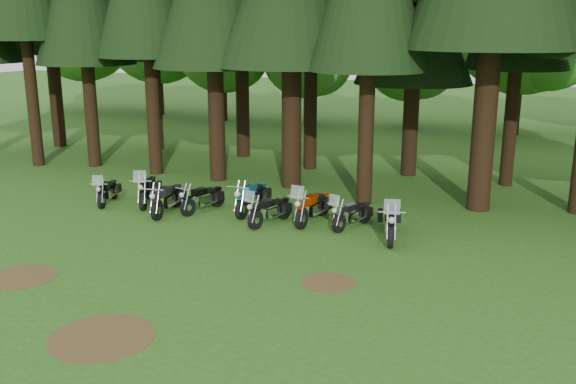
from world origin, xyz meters
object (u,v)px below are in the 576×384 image
(motorcycle_5, at_px, (270,211))
(motorcycle_6, at_px, (313,208))
(motorcycle_4, at_px, (252,198))
(motorcycle_8, at_px, (390,222))
(motorcycle_3, at_px, (203,199))
(motorcycle_2, at_px, (167,200))
(motorcycle_1, at_px, (148,191))
(motorcycle_0, at_px, (107,192))
(motorcycle_7, at_px, (352,215))

(motorcycle_5, height_order, motorcycle_6, motorcycle_6)
(motorcycle_4, distance_m, motorcycle_8, 5.15)
(motorcycle_8, bearing_deg, motorcycle_6, 151.06)
(motorcycle_3, xyz_separation_m, motorcycle_6, (3.98, 0.16, 0.07))
(motorcycle_2, height_order, motorcycle_4, motorcycle_4)
(motorcycle_4, bearing_deg, motorcycle_3, -163.57)
(motorcycle_2, relative_size, motorcycle_8, 0.96)
(motorcycle_6, bearing_deg, motorcycle_1, -172.62)
(motorcycle_0, xyz_separation_m, motorcycle_3, (3.72, 0.36, 0.01))
(motorcycle_1, relative_size, motorcycle_8, 0.95)
(motorcycle_6, xyz_separation_m, motorcycle_7, (1.36, -0.08, -0.07))
(motorcycle_5, bearing_deg, motorcycle_0, -164.12)
(motorcycle_5, relative_size, motorcycle_7, 1.05)
(motorcycle_3, height_order, motorcycle_5, motorcycle_5)
(motorcycle_4, height_order, motorcycle_7, motorcycle_7)
(motorcycle_4, xyz_separation_m, motorcycle_6, (2.33, -0.33, -0.01))
(motorcycle_3, xyz_separation_m, motorcycle_4, (1.65, 0.49, 0.07))
(motorcycle_0, height_order, motorcycle_1, motorcycle_1)
(motorcycle_6, bearing_deg, motorcycle_8, -8.07)
(motorcycle_2, xyz_separation_m, motorcycle_3, (1.01, 0.67, -0.05))
(motorcycle_1, height_order, motorcycle_7, motorcycle_1)
(motorcycle_5, xyz_separation_m, motorcycle_8, (3.95, -0.02, 0.07))
(motorcycle_4, relative_size, motorcycle_8, 0.99)
(motorcycle_5, distance_m, motorcycle_8, 3.95)
(motorcycle_0, distance_m, motorcycle_1, 1.50)
(motorcycle_2, distance_m, motorcycle_4, 2.91)
(motorcycle_0, height_order, motorcycle_4, motorcycle_0)
(motorcycle_3, height_order, motorcycle_7, motorcycle_7)
(motorcycle_0, relative_size, motorcycle_3, 0.97)
(motorcycle_3, distance_m, motorcycle_4, 1.72)
(motorcycle_4, bearing_deg, motorcycle_7, -6.25)
(motorcycle_2, distance_m, motorcycle_7, 6.40)
(motorcycle_3, relative_size, motorcycle_6, 0.86)
(motorcycle_0, relative_size, motorcycle_7, 1.00)
(motorcycle_0, bearing_deg, motorcycle_2, -25.35)
(motorcycle_4, bearing_deg, motorcycle_5, -43.01)
(motorcycle_8, bearing_deg, motorcycle_3, 161.08)
(motorcycle_1, bearing_deg, motorcycle_6, -20.66)
(motorcycle_7, xyz_separation_m, motorcycle_8, (1.36, -0.64, 0.09))
(motorcycle_2, height_order, motorcycle_7, motorcycle_7)
(motorcycle_2, distance_m, motorcycle_3, 1.22)
(motorcycle_7, bearing_deg, motorcycle_8, -4.50)
(motorcycle_2, relative_size, motorcycle_7, 1.19)
(motorcycle_1, distance_m, motorcycle_3, 2.30)
(motorcycle_5, xyz_separation_m, motorcycle_7, (2.59, 0.62, -0.02))
(motorcycle_1, relative_size, motorcycle_7, 1.17)
(motorcycle_6, bearing_deg, motorcycle_7, 3.51)
(motorcycle_6, distance_m, motorcycle_7, 1.37)
(motorcycle_3, bearing_deg, motorcycle_7, 16.62)
(motorcycle_5, bearing_deg, motorcycle_2, -160.42)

